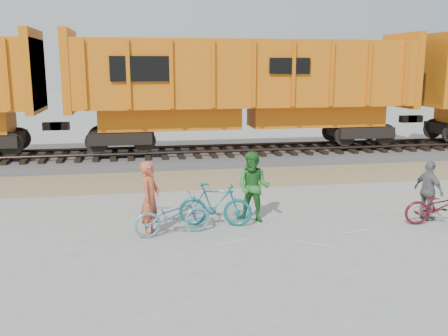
{
  "coord_description": "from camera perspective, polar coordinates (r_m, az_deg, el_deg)",
  "views": [
    {
      "loc": [
        -3.0,
        -11.14,
        3.9
      ],
      "look_at": [
        -0.76,
        1.5,
        1.22
      ],
      "focal_mm": 40.0,
      "sensor_mm": 36.0,
      "label": 1
    }
  ],
  "objects": [
    {
      "name": "hopper_car_center",
      "position": [
        20.65,
        2.39,
        9.29
      ],
      "size": [
        14.0,
        3.13,
        4.65
      ],
      "color": "black",
      "rests_on": "track"
    },
    {
      "name": "track",
      "position": [
        20.65,
        -1.57,
        2.22
      ],
      "size": [
        120.0,
        2.6,
        0.24
      ],
      "color": "black",
      "rests_on": "ballast_bed"
    },
    {
      "name": "person_man",
      "position": [
        12.49,
        3.38,
        -2.18
      ],
      "size": [
        1.08,
        1.01,
        1.78
      ],
      "primitive_type": "imported",
      "rotation": [
        0.0,
        0.0,
        -0.5
      ],
      "color": "#28742A",
      "rests_on": "ground"
    },
    {
      "name": "gravel_strip",
      "position": [
        17.35,
        0.15,
        -1.17
      ],
      "size": [
        120.0,
        3.0,
        0.02
      ],
      "primitive_type": "cube",
      "color": "#9B8660",
      "rests_on": "ground"
    },
    {
      "name": "bicycle_teal",
      "position": [
        12.2,
        -1.01,
        -4.2
      ],
      "size": [
        1.86,
        0.92,
        1.08
      ],
      "primitive_type": "imported",
      "rotation": [
        0.0,
        0.0,
        1.33
      ],
      "color": "#0F6A73",
      "rests_on": "ground"
    },
    {
      "name": "ground",
      "position": [
        12.18,
        4.77,
        -6.93
      ],
      "size": [
        120.0,
        120.0,
        0.0
      ],
      "primitive_type": "plane",
      "color": "#9E9E99",
      "rests_on": "ground"
    },
    {
      "name": "bicycle_maroon",
      "position": [
        13.45,
        23.51,
        -4.01
      ],
      "size": [
        1.85,
        0.86,
        0.93
      ],
      "primitive_type": "imported",
      "rotation": [
        0.0,
        0.0,
        1.43
      ],
      "color": "#550F1A",
      "rests_on": "ground"
    },
    {
      "name": "bicycle_blue",
      "position": [
        11.65,
        -5.91,
        -5.37
      ],
      "size": [
        1.9,
        0.98,
        0.95
      ],
      "primitive_type": "imported",
      "rotation": [
        0.0,
        0.0,
        1.78
      ],
      "color": "#6290B0",
      "rests_on": "ground"
    },
    {
      "name": "person_woman",
      "position": [
        13.65,
        22.34,
        -2.42
      ],
      "size": [
        0.58,
        0.96,
        1.52
      ],
      "primitive_type": "imported",
      "rotation": [
        0.0,
        0.0,
        1.82
      ],
      "color": "slate",
      "rests_on": "ground"
    },
    {
      "name": "ballast_bed",
      "position": [
        20.71,
        -1.57,
        1.34
      ],
      "size": [
        120.0,
        4.0,
        0.3
      ],
      "primitive_type": "cube",
      "color": "slate",
      "rests_on": "ground"
    },
    {
      "name": "person_solo",
      "position": [
        11.62,
        -8.45,
        -3.46
      ],
      "size": [
        0.63,
        0.75,
        1.74
      ],
      "primitive_type": "imported",
      "rotation": [
        0.0,
        0.0,
        1.16
      ],
      "color": "#C35436",
      "rests_on": "ground"
    }
  ]
}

